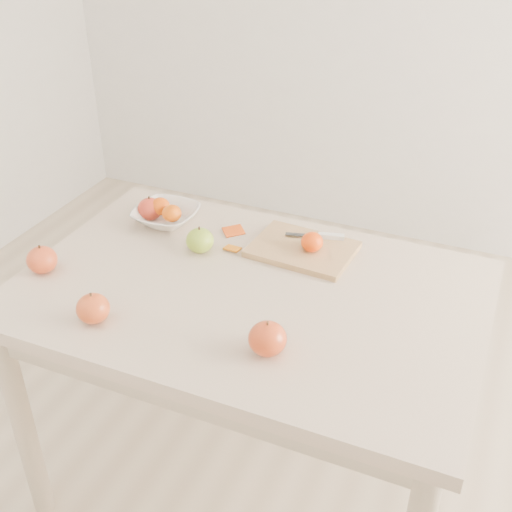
% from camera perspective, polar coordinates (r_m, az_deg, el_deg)
% --- Properties ---
extents(ground, '(3.50, 3.50, 0.00)m').
position_cam_1_polar(ground, '(2.18, -0.55, -19.27)').
color(ground, '#C6B293').
rests_on(ground, ground).
extents(table, '(1.20, 0.80, 0.75)m').
position_cam_1_polar(table, '(1.72, -0.66, -5.58)').
color(table, beige).
rests_on(table, ground).
extents(cutting_board, '(0.30, 0.23, 0.02)m').
position_cam_1_polar(cutting_board, '(1.82, 4.16, 0.61)').
color(cutting_board, tan).
rests_on(cutting_board, table).
extents(board_tangerine, '(0.06, 0.06, 0.05)m').
position_cam_1_polar(board_tangerine, '(1.78, 5.00, 1.25)').
color(board_tangerine, '#DD3C07').
rests_on(board_tangerine, cutting_board).
extents(fruit_bowl, '(0.19, 0.19, 0.05)m').
position_cam_1_polar(fruit_bowl, '(1.98, -8.00, 3.58)').
color(fruit_bowl, white).
rests_on(fruit_bowl, table).
extents(bowl_tangerine_near, '(0.06, 0.06, 0.05)m').
position_cam_1_polar(bowl_tangerine_near, '(1.98, -8.53, 4.40)').
color(bowl_tangerine_near, '#C93A07').
rests_on(bowl_tangerine_near, fruit_bowl).
extents(bowl_tangerine_far, '(0.06, 0.06, 0.05)m').
position_cam_1_polar(bowl_tangerine_far, '(1.94, -7.50, 3.79)').
color(bowl_tangerine_far, '#E65A08').
rests_on(bowl_tangerine_far, fruit_bowl).
extents(orange_peel_a, '(0.07, 0.07, 0.01)m').
position_cam_1_polar(orange_peel_a, '(1.91, -2.01, 2.13)').
color(orange_peel_a, '#C3420D').
rests_on(orange_peel_a, table).
extents(orange_peel_b, '(0.05, 0.04, 0.01)m').
position_cam_1_polar(orange_peel_b, '(1.83, -2.11, 0.62)').
color(orange_peel_b, orange).
rests_on(orange_peel_b, table).
extents(paring_knife, '(0.17, 0.06, 0.01)m').
position_cam_1_polar(paring_knife, '(1.86, 6.27, 1.77)').
color(paring_knife, white).
rests_on(paring_knife, cutting_board).
extents(apple_green, '(0.08, 0.08, 0.07)m').
position_cam_1_polar(apple_green, '(1.81, -5.01, 1.39)').
color(apple_green, '#629A19').
rests_on(apple_green, table).
extents(apple_red_d, '(0.08, 0.08, 0.07)m').
position_cam_1_polar(apple_red_d, '(1.81, -18.49, -0.32)').
color(apple_red_d, '#9F1C12').
rests_on(apple_red_d, table).
extents(apple_red_c, '(0.08, 0.08, 0.07)m').
position_cam_1_polar(apple_red_c, '(1.58, -14.29, -4.54)').
color(apple_red_c, '#A62716').
rests_on(apple_red_c, table).
extents(apple_red_e, '(0.09, 0.09, 0.08)m').
position_cam_1_polar(apple_red_e, '(1.44, 1.03, -7.35)').
color(apple_red_e, maroon).
rests_on(apple_red_e, table).
extents(apple_red_a, '(0.08, 0.08, 0.07)m').
position_cam_1_polar(apple_red_a, '(2.00, -9.40, 4.15)').
color(apple_red_a, '#9A0E0E').
rests_on(apple_red_a, table).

